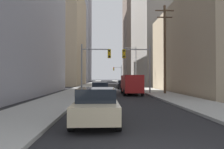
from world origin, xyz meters
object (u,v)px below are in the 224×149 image
(sedan_black, at_px, (123,85))
(traffic_signal_far_right, at_px, (118,72))
(cargo_van_red, at_px, (131,84))
(sedan_beige, at_px, (96,105))
(traffic_signal_near_left, at_px, (94,61))
(traffic_signal_near_right, at_px, (138,61))
(sedan_navy, at_px, (100,89))

(sedan_black, xyz_separation_m, traffic_signal_far_right, (1.19, 29.58, 3.22))
(cargo_van_red, distance_m, traffic_signal_far_right, 41.10)
(cargo_van_red, height_order, sedan_beige, cargo_van_red)
(traffic_signal_near_left, bearing_deg, traffic_signal_near_right, -0.00)
(traffic_signal_near_left, distance_m, traffic_signal_near_right, 5.28)
(cargo_van_red, distance_m, traffic_signal_near_right, 3.01)
(cargo_van_red, height_order, traffic_signal_near_left, traffic_signal_near_left)
(cargo_van_red, height_order, sedan_navy, cargo_van_red)
(sedan_navy, bearing_deg, traffic_signal_near_right, 34.95)
(traffic_signal_near_right, bearing_deg, traffic_signal_far_right, 89.56)
(sedan_beige, relative_size, sedan_black, 0.99)
(sedan_black, bearing_deg, traffic_signal_near_right, -85.28)
(traffic_signal_near_left, height_order, traffic_signal_far_right, same)
(cargo_van_red, height_order, traffic_signal_far_right, traffic_signal_far_right)
(sedan_navy, bearing_deg, traffic_signal_far_right, 83.65)
(sedan_black, bearing_deg, traffic_signal_far_right, 87.70)
(sedan_beige, xyz_separation_m, sedan_navy, (-0.10, 11.75, 0.00))
(sedan_navy, bearing_deg, traffic_signal_near_left, 103.64)
(traffic_signal_near_right, distance_m, traffic_signal_far_right, 40.17)
(sedan_black, bearing_deg, sedan_beige, -97.89)
(cargo_van_red, relative_size, sedan_beige, 1.24)
(traffic_signal_near_left, height_order, traffic_signal_near_right, same)
(traffic_signal_far_right, bearing_deg, sedan_beige, -94.90)
(sedan_navy, bearing_deg, cargo_van_red, 33.05)
(traffic_signal_near_left, bearing_deg, sedan_beige, -86.67)
(sedan_navy, height_order, traffic_signal_near_left, traffic_signal_near_left)
(cargo_van_red, height_order, sedan_black, cargo_van_red)
(sedan_navy, xyz_separation_m, traffic_signal_near_right, (4.51, 3.15, 3.26))
(traffic_signal_near_left, relative_size, traffic_signal_near_right, 1.00)
(sedan_beige, xyz_separation_m, traffic_signal_near_left, (-0.87, 14.90, 3.26))
(sedan_beige, bearing_deg, sedan_black, 82.11)
(traffic_signal_far_right, bearing_deg, cargo_van_red, -91.73)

